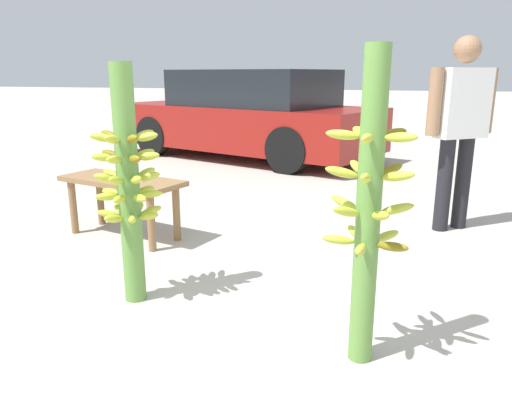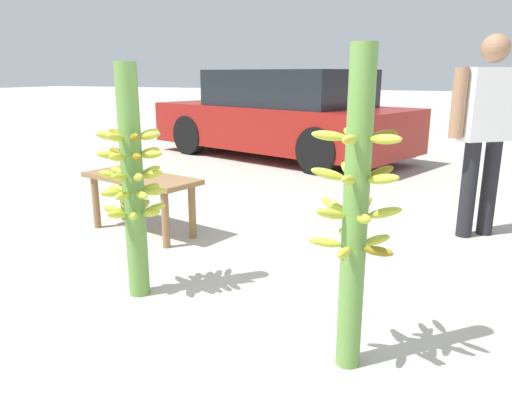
% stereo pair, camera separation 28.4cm
% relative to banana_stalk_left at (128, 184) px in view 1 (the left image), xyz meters
% --- Properties ---
extents(ground_plane, '(80.00, 80.00, 0.00)m').
position_rel_banana_stalk_left_xyz_m(ground_plane, '(0.73, -0.55, -0.71)').
color(ground_plane, '#B2AA9E').
extents(banana_stalk_left, '(0.38, 0.39, 1.38)m').
position_rel_banana_stalk_left_xyz_m(banana_stalk_left, '(0.00, 0.00, 0.00)').
color(banana_stalk_left, '#5B8C3D').
rests_on(banana_stalk_left, ground_plane).
extents(banana_stalk_center, '(0.40, 0.40, 1.44)m').
position_rel_banana_stalk_left_xyz_m(banana_stalk_center, '(1.36, -0.25, 0.03)').
color(banana_stalk_center, '#5B8C3D').
rests_on(banana_stalk_center, ground_plane).
extents(vendor_person, '(0.59, 0.51, 1.61)m').
position_rel_banana_stalk_left_xyz_m(vendor_person, '(1.88, 2.08, 0.24)').
color(vendor_person, black).
rests_on(vendor_person, ground_plane).
extents(market_bench, '(1.13, 0.65, 0.49)m').
position_rel_banana_stalk_left_xyz_m(market_bench, '(-0.71, 1.03, -0.30)').
color(market_bench, olive).
rests_on(market_bench, ground_plane).
extents(parked_car, '(4.56, 2.97, 1.37)m').
position_rel_banana_stalk_left_xyz_m(parked_car, '(-1.03, 5.21, -0.05)').
color(parked_car, maroon).
rests_on(parked_car, ground_plane).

